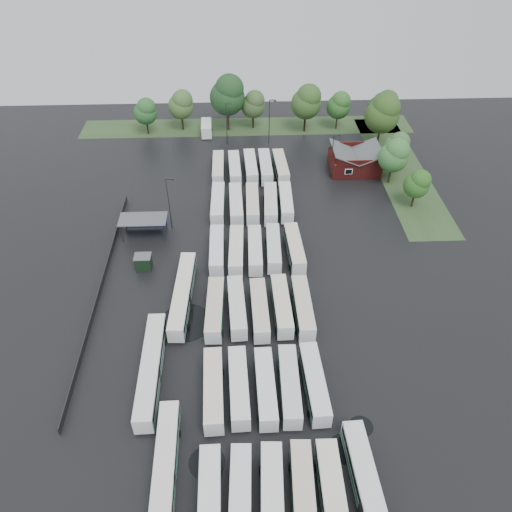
{
  "coord_description": "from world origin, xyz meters",
  "views": [
    {
      "loc": [
        -0.54,
        -49.45,
        53.5
      ],
      "look_at": [
        2.0,
        12.0,
        2.5
      ],
      "focal_mm": 35.0,
      "sensor_mm": 36.0,
      "label": 1
    }
  ],
  "objects_px": {
    "artic_bus_east": "(370,501)",
    "minibus": "(206,128)",
    "brick_building": "(354,162)",
    "artic_bus_west_a": "(165,472)"
  },
  "relations": [
    {
      "from": "minibus",
      "to": "artic_bus_east",
      "type": "bearing_deg",
      "value": -79.25
    },
    {
      "from": "artic_bus_east",
      "to": "minibus",
      "type": "relative_size",
      "value": 2.58
    },
    {
      "from": "artic_bus_west_a",
      "to": "brick_building",
      "type": "bearing_deg",
      "value": 62.19
    },
    {
      "from": "brick_building",
      "to": "artic_bus_west_a",
      "type": "relative_size",
      "value": 0.62
    },
    {
      "from": "brick_building",
      "to": "artic_bus_west_a",
      "type": "distance_m",
      "value": 73.54
    },
    {
      "from": "artic_bus_west_a",
      "to": "artic_bus_east",
      "type": "height_order",
      "value": "artic_bus_east"
    },
    {
      "from": "artic_bus_east",
      "to": "minibus",
      "type": "bearing_deg",
      "value": 100.39
    },
    {
      "from": "artic_bus_west_a",
      "to": "minibus",
      "type": "relative_size",
      "value": 2.47
    },
    {
      "from": "artic_bus_east",
      "to": "artic_bus_west_a",
      "type": "bearing_deg",
      "value": 167.37
    },
    {
      "from": "brick_building",
      "to": "artic_bus_west_a",
      "type": "height_order",
      "value": "brick_building"
    }
  ]
}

